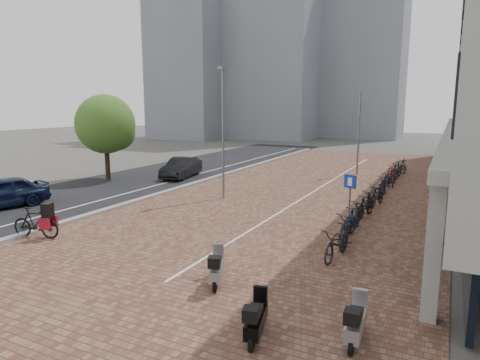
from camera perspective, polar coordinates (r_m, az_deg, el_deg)
The scene contains 17 objects.
ground at distance 15.66m, azimuth -10.00°, elevation -8.13°, with size 140.00×140.00×0.00m, color #474442.
plaza_brick at distance 25.34m, azimuth 10.18°, elevation -1.11°, with size 14.50×42.00×0.04m, color brown.
street_asphalt at distance 30.28m, azimuth -10.18°, elevation 0.69°, with size 8.00×50.00×0.03m, color black.
curb at distance 28.13m, azimuth -3.81°, elevation 0.25°, with size 0.35×42.00×0.14m, color gray.
lane_line at distance 29.13m, azimuth -7.03°, elevation 0.44°, with size 0.12×44.00×0.00m, color white.
parking_line at distance 25.28m, azimuth 10.62°, elevation -1.09°, with size 0.10×30.00×0.00m, color white.
bg_towers at distance 65.77m, azimuth 5.91°, elevation 17.96°, with size 33.00×23.00×32.00m.
car_dark at distance 28.89m, azimuth -7.93°, elevation 1.66°, with size 1.44×4.13×1.36m, color black.
hero_bike at distance 17.34m, azimuth -25.86°, elevation -5.15°, with size 1.99×0.95×1.35m.
scooter_front at distance 11.77m, azimuth -3.18°, elevation -11.58°, with size 0.46×1.47×1.01m, color gray, non-canonical shape.
scooter_mid at distance 9.28m, azimuth 2.20°, elevation -17.96°, with size 0.44×1.42×0.97m, color black, non-canonical shape.
scooter_back at distance 9.44m, azimuth 15.37°, elevation -17.76°, with size 0.45×1.44×0.99m, color #95969A, non-canonical shape.
parking_sign at distance 16.05m, azimuth 14.56°, elevation -2.08°, with size 0.47×0.20×2.34m.
lamp_near at distance 21.81m, azimuth -2.30°, elevation 6.08°, with size 0.12×0.12×6.68m, color gray.
lamp_far at distance 30.76m, azimuth 15.71°, elevation 6.05°, with size 0.12×0.12×5.81m, color slate.
street_tree at distance 28.90m, azimuth -17.43°, elevation 6.99°, with size 3.82×3.82×5.56m.
bike_row at distance 23.15m, azimuth 18.41°, elevation -1.24°, with size 1.38×21.46×1.05m.
Camera 1 is at (8.97, -11.88, 4.84)m, focal length 31.62 mm.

